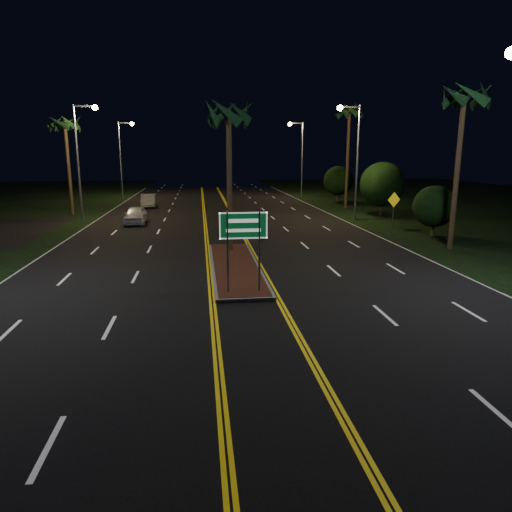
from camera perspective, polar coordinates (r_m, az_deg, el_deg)
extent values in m
plane|color=black|center=(14.95, -0.49, -8.12)|extent=(120.00, 120.00, 0.00)
cube|color=gray|center=(21.59, -2.61, -1.35)|extent=(2.25, 10.25, 0.15)
cube|color=#592819|center=(21.57, -2.61, -1.13)|extent=(2.00, 10.00, 0.02)
cylinder|color=gray|center=(17.09, -3.57, 0.64)|extent=(0.08, 0.08, 3.20)
cylinder|color=gray|center=(17.20, 0.42, 0.74)|extent=(0.08, 0.08, 3.20)
cube|color=#07471E|center=(16.96, -1.59, 3.83)|extent=(1.80, 0.04, 1.00)
cube|color=white|center=(16.94, -1.58, 3.82)|extent=(1.80, 0.01, 1.00)
cylinder|color=gray|center=(39.05, -21.36, 10.66)|extent=(0.18, 0.18, 9.00)
cube|color=gray|center=(39.02, -20.70, 17.13)|extent=(1.60, 0.12, 0.12)
sphere|color=#FFCC72|center=(38.84, -19.49, 17.09)|extent=(0.44, 0.44, 0.44)
cylinder|color=gray|center=(58.65, -16.59, 11.40)|extent=(0.18, 0.18, 9.00)
cube|color=gray|center=(58.63, -16.07, 15.69)|extent=(1.60, 0.12, 0.12)
sphere|color=#FFCC72|center=(58.51, -15.26, 15.65)|extent=(0.44, 0.44, 0.44)
sphere|color=white|center=(19.61, 29.35, 21.26)|extent=(0.44, 0.44, 0.44)
cylinder|color=gray|center=(38.04, 12.55, 11.19)|extent=(0.18, 0.18, 9.00)
cube|color=gray|center=(37.94, 11.68, 17.81)|extent=(1.60, 0.12, 0.12)
sphere|color=#FFCC72|center=(37.69, 10.46, 17.74)|extent=(0.44, 0.44, 0.44)
cylinder|color=gray|center=(57.29, 5.80, 11.83)|extent=(0.18, 0.18, 9.00)
cube|color=gray|center=(57.22, 5.08, 16.20)|extent=(1.60, 0.12, 0.12)
sphere|color=#FFCC72|center=(57.06, 4.26, 16.13)|extent=(0.44, 0.44, 0.44)
cylinder|color=#382819|center=(24.49, -3.34, 9.02)|extent=(0.28, 0.28, 7.50)
cylinder|color=#382819|center=(43.38, -22.36, 10.04)|extent=(0.28, 0.28, 8.00)
cylinder|color=#382819|center=(27.75, 23.83, 9.45)|extent=(0.28, 0.28, 8.50)
cylinder|color=#382819|center=(46.19, 11.37, 11.77)|extent=(0.28, 0.28, 9.50)
cylinder|color=#382819|center=(32.07, 21.16, 3.12)|extent=(0.24, 0.24, 0.90)
sphere|color=black|center=(31.88, 21.38, 5.78)|extent=(2.70, 2.70, 2.70)
cylinder|color=#382819|center=(41.23, 15.32, 5.74)|extent=(0.24, 0.24, 1.26)
sphere|color=black|center=(41.05, 15.49, 8.64)|extent=(3.78, 3.78, 3.78)
cylinder|color=#382819|center=(52.42, 10.16, 7.29)|extent=(0.24, 0.24, 1.08)
sphere|color=black|center=(52.29, 10.24, 9.25)|extent=(3.24, 3.24, 3.24)
imported|color=white|center=(36.56, -14.83, 5.15)|extent=(2.05, 4.67, 1.55)
imported|color=#A9ACB2|center=(47.74, -13.35, 6.89)|extent=(2.31, 4.67, 1.51)
cylinder|color=gray|center=(34.75, 16.77, 5.24)|extent=(0.07, 0.07, 2.25)
cube|color=yellow|center=(34.64, 16.88, 6.74)|extent=(1.05, 0.34, 1.08)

